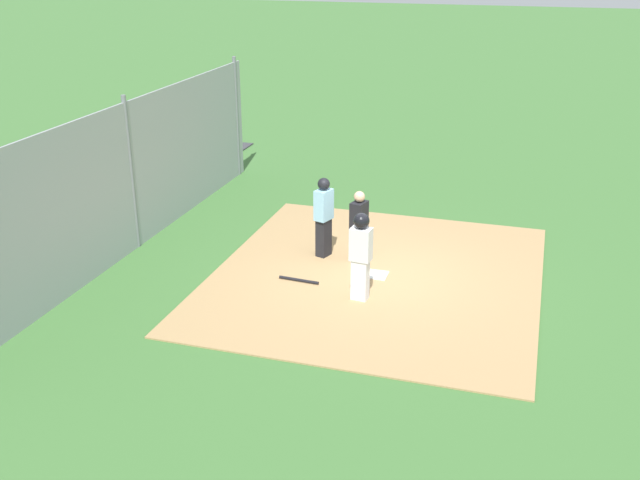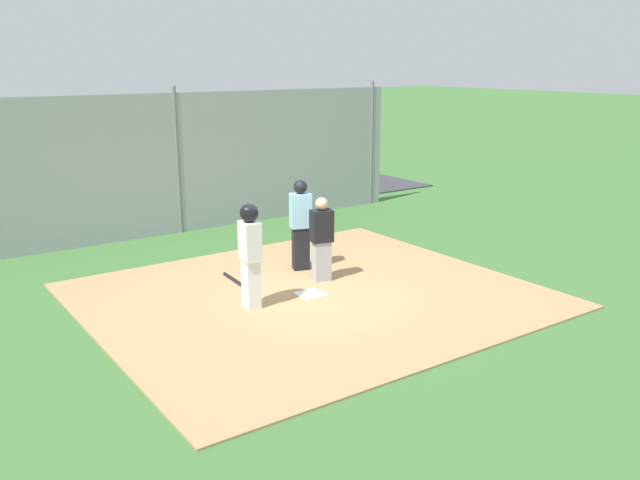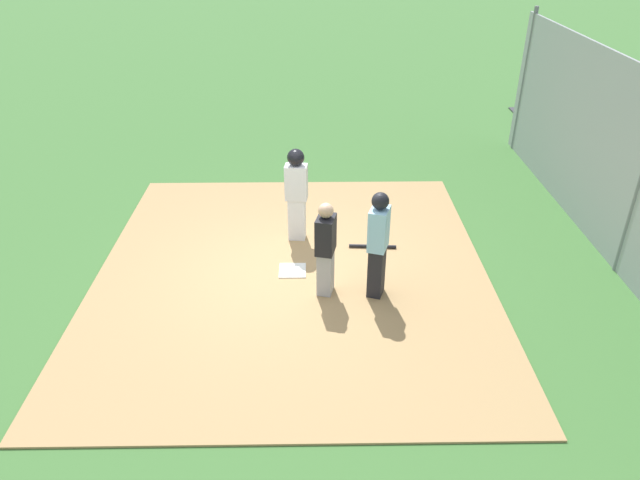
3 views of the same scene
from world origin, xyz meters
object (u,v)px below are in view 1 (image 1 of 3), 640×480
object	(u,v)px
umpire	(324,215)
baseball_bat	(299,280)
catcher	(359,226)
parked_car_dark	(85,177)
runner	(361,250)
home_plate	(376,275)

from	to	relation	value
umpire	baseball_bat	world-z (taller)	umpire
catcher	baseball_bat	distance (m)	1.76
parked_car_dark	runner	bearing A→B (deg)	62.65
catcher	runner	size ratio (longest dim) A/B	0.90
catcher	runner	world-z (taller)	runner
runner	baseball_bat	xyz separation A→B (m)	(-0.38, -1.33, -0.96)
umpire	baseball_bat	size ratio (longest dim) A/B	2.08
home_plate	catcher	bearing A→B (deg)	-138.45
umpire	runner	xyz separation A→B (m)	(1.78, 1.25, 0.08)
catcher	runner	xyz separation A→B (m)	(1.72, 0.47, 0.20)
catcher	parked_car_dark	size ratio (longest dim) A/B	0.36
home_plate	baseball_bat	distance (m)	1.58
home_plate	runner	distance (m)	1.49
baseball_bat	runner	bearing A→B (deg)	168.06
runner	home_plate	bearing A→B (deg)	3.03
umpire	baseball_bat	distance (m)	1.65
catcher	parked_car_dark	world-z (taller)	catcher
baseball_bat	parked_car_dark	bearing A→B (deg)	-20.95
parked_car_dark	umpire	bearing A→B (deg)	71.68
umpire	parked_car_dark	distance (m)	7.24
baseball_bat	home_plate	bearing A→B (deg)	-148.18
home_plate	umpire	size ratio (longest dim) A/B	0.26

